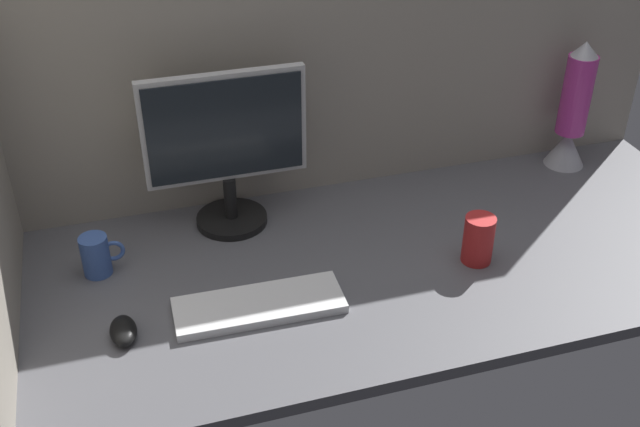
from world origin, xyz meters
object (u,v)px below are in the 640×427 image
Objects in this scene: mouse at (123,331)px; mug_red_plastic at (478,239)px; mug_ceramic_blue at (97,255)px; monitor at (226,144)px; keyboard at (259,305)px; lava_lamp at (573,115)px.

mug_red_plastic reaches higher than mouse.
mug_ceramic_blue is at bearing 97.69° from mouse.
monitor is at bearing 147.42° from mug_red_plastic.
lava_lamp is at bearing 22.54° from keyboard.
mug_red_plastic is at bearing -32.58° from monitor.
mug_red_plastic is 58.38cm from lava_lamp.
keyboard is at bearing -35.67° from mug_ceramic_blue.
monitor is 64.25cm from mug_red_plastic.
monitor is 4.03× the size of mug_ceramic_blue.
lava_lamp is (98.94, 37.97, 14.45)cm from keyboard.
mug_ceramic_blue is at bearing 145.87° from keyboard.
mug_ceramic_blue is at bearing 166.42° from mug_red_plastic.
monitor is 39.88cm from mug_ceramic_blue.
mug_red_plastic is 0.33× the size of lava_lamp.
monitor reaches higher than lava_lamp.
keyboard is (-1.05, -36.11, -21.17)cm from monitor.
mouse is (-30.08, -36.81, -20.47)cm from monitor.
mug_ceramic_blue is 88.56cm from mug_red_plastic.
mug_ceramic_blue is (-32.63, 23.42, 3.98)cm from keyboard.
lava_lamp is (97.90, 1.86, -6.71)cm from monitor.
keyboard is 53.74cm from mug_red_plastic.
mouse is 134.40cm from lava_lamp.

